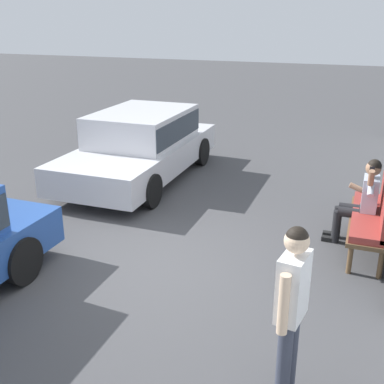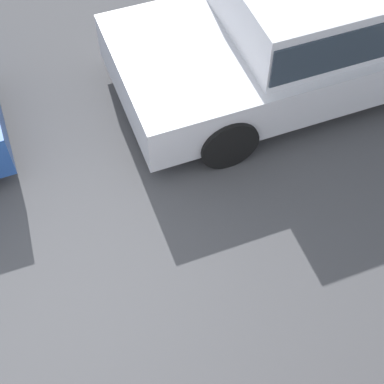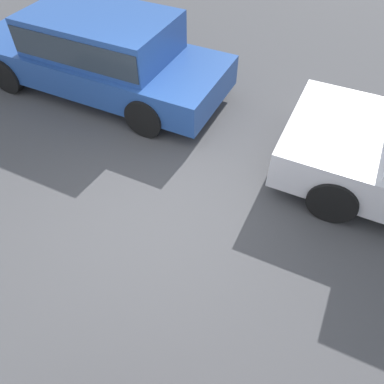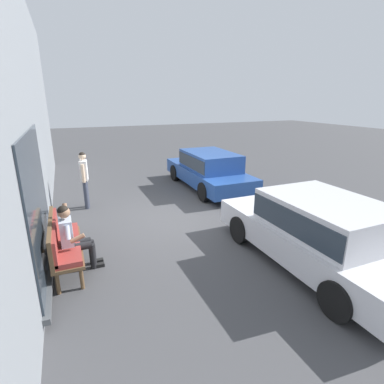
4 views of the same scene
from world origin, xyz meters
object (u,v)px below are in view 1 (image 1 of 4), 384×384
Objects in this scene: bench at (377,213)px; parked_car_near at (141,142)px; person_on_phone at (362,200)px; pedestrian_standing at (292,303)px.

bench is 0.42× the size of parked_car_near.
person_on_phone is (-0.14, -0.22, 0.13)m from bench.
pedestrian_standing reaches higher than bench.
bench is 0.29m from person_on_phone.
pedestrian_standing is at bearing 37.02° from parked_car_near.
pedestrian_standing reaches higher than person_on_phone.
bench is 3.55m from pedestrian_standing.
bench is 5.07m from parked_car_near.
pedestrian_standing reaches higher than parked_car_near.
person_on_phone is 0.78× the size of pedestrian_standing.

